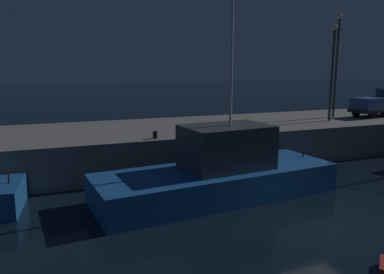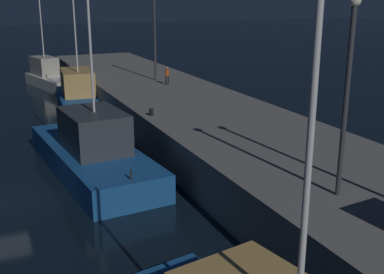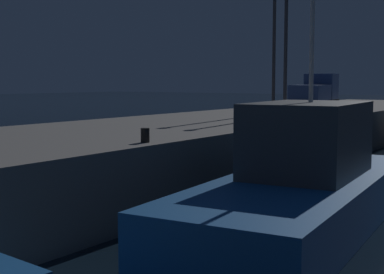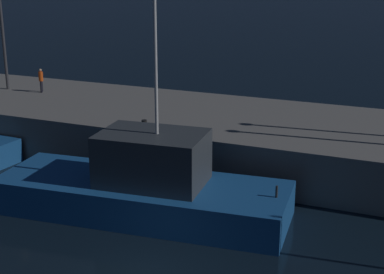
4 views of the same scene
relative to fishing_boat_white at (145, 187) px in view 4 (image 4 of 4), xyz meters
name	(u,v)px [view 4 (image 4 of 4)]	position (x,y,z in m)	size (l,w,h in m)	color
pier_quay	(254,140)	(2.38, 8.49, -0.02)	(79.80, 9.60, 2.48)	slate
fishing_boat_white	(145,187)	(0.00, 0.00, 0.00)	(13.16, 5.42, 11.17)	#195193
lamp_post_west	(2,22)	(-15.02, 9.18, 5.63)	(0.44, 0.44, 7.50)	#38383D
dockworker	(41,79)	(-12.36, 9.30, 2.10)	(0.38, 0.38, 1.54)	black
bollard_west	(144,124)	(-2.26, 4.35, 1.44)	(0.28, 0.28, 0.45)	black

